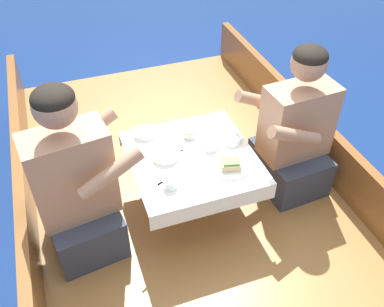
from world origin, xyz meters
The scene contains 22 objects.
ground_plane centered at (0.00, 0.00, 0.00)m, with size 60.00×60.00×0.00m, color navy.
boat_deck centered at (0.00, 0.00, 0.12)m, with size 1.94×3.33×0.24m, color #9E6B38.
gunwale_port centered at (-0.94, 0.00, 0.41)m, with size 0.06×3.33×0.33m, color brown.
gunwale_starboard centered at (0.94, 0.00, 0.41)m, with size 0.06×3.33×0.33m, color brown.
cockpit_table centered at (0.00, -0.08, 0.60)m, with size 0.69×0.70×0.40m.
person_port centered at (-0.64, -0.13, 0.65)m, with size 0.56×0.50×1.01m.
person_starboard centered at (0.64, -0.09, 0.62)m, with size 0.54×0.47×0.96m.
plate_sandwich centered at (0.16, -0.24, 0.65)m, with size 0.19×0.19×0.01m.
plate_bread centered at (0.18, 0.12, 0.65)m, with size 0.17×0.17×0.01m.
sandwich centered at (0.16, -0.24, 0.67)m, with size 0.12×0.10×0.05m.
bowl_port_near centered at (0.25, -0.04, 0.66)m, with size 0.11×0.11×0.04m.
bowl_starboard_near centered at (-0.21, 0.19, 0.66)m, with size 0.12×0.12×0.04m.
bowl_center_far centered at (-0.15, -0.05, 0.66)m, with size 0.14×0.14×0.04m.
coffee_cup_port centered at (0.12, -0.06, 0.67)m, with size 0.10×0.07×0.06m.
coffee_cup_starboard centered at (-0.18, -0.27, 0.67)m, with size 0.10×0.07×0.05m.
tin_can centered at (0.04, 0.08, 0.67)m, with size 0.07×0.07×0.05m.
utensil_spoon_center centered at (0.00, 0.05, 0.64)m, with size 0.10×0.16×0.01m.
utensil_spoon_starboard centered at (0.01, -0.20, 0.64)m, with size 0.13×0.13×0.01m.
utensil_knife_port centered at (-0.01, -0.02, 0.64)m, with size 0.17×0.03×0.00m.
utensil_fork_starboard centered at (-0.24, -0.02, 0.64)m, with size 0.17×0.08×0.00m.
utensil_knife_starboard centered at (-0.20, -0.38, 0.64)m, with size 0.16×0.07×0.00m.
utensil_fork_port centered at (-0.27, -0.26, 0.64)m, with size 0.16×0.09×0.00m.
Camera 1 is at (-0.60, -1.77, 2.20)m, focal length 40.00 mm.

